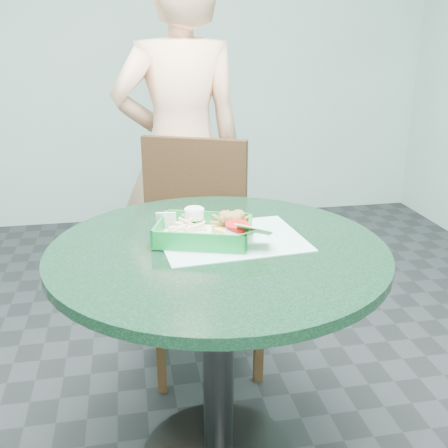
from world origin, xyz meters
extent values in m
cube|color=silver|center=(0.00, 2.50, 1.40)|extent=(4.00, 0.04, 2.80)
cylinder|color=#252525|center=(0.00, 0.00, 0.38)|extent=(0.10, 0.10, 0.70)
cylinder|color=#274031|center=(0.00, 0.00, 0.73)|extent=(0.96, 0.96, 0.03)
cube|color=#342418|center=(0.04, 0.59, 0.45)|extent=(0.45, 0.45, 0.04)
cube|color=#342418|center=(0.04, 0.79, 0.70)|extent=(0.45, 0.04, 0.46)
cube|color=#342418|center=(-0.16, 0.39, 0.21)|extent=(0.04, 0.04, 0.43)
cube|color=#342418|center=(0.23, 0.39, 0.21)|extent=(0.04, 0.04, 0.43)
cube|color=#342418|center=(-0.16, 0.78, 0.21)|extent=(0.04, 0.04, 0.43)
cube|color=#342418|center=(0.23, 0.78, 0.21)|extent=(0.04, 0.04, 0.43)
imported|color=#F3B48A|center=(0.00, 0.98, 0.91)|extent=(0.71, 0.51, 1.81)
cube|color=#94CCBC|center=(0.05, 0.04, 0.75)|extent=(0.44, 0.34, 0.00)
cube|color=#0D812F|center=(-0.03, 0.05, 0.76)|extent=(0.27, 0.19, 0.01)
cube|color=white|center=(-0.03, 0.05, 0.76)|extent=(0.25, 0.18, 0.00)
cube|color=#0D812F|center=(-0.03, 0.14, 0.78)|extent=(0.27, 0.01, 0.05)
cube|color=#0D812F|center=(-0.03, -0.04, 0.78)|extent=(0.27, 0.01, 0.05)
cube|color=#0D812F|center=(0.10, 0.05, 0.78)|extent=(0.01, 0.19, 0.05)
cube|color=#0D812F|center=(-0.16, 0.05, 0.78)|extent=(0.01, 0.19, 0.05)
cylinder|color=tan|center=(0.04, 0.09, 0.78)|extent=(0.12, 0.12, 0.02)
cylinder|color=white|center=(-0.08, 0.14, 0.80)|extent=(0.06, 0.06, 0.03)
cylinder|color=silver|center=(-0.08, 0.14, 0.82)|extent=(0.05, 0.05, 0.00)
cylinder|color=white|center=(0.07, 0.03, 0.78)|extent=(0.08, 0.08, 0.03)
torus|color=silver|center=(0.07, 0.03, 0.80)|extent=(0.08, 0.08, 0.01)
cylinder|color=red|center=(0.07, 0.03, 0.81)|extent=(0.07, 0.07, 0.01)
camera|label=1|loc=(-0.24, -1.35, 1.34)|focal=42.00mm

